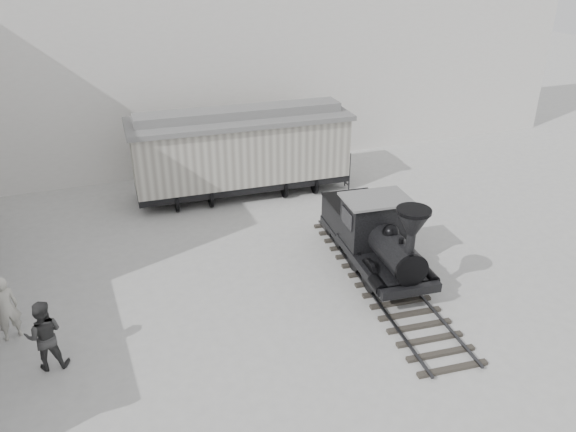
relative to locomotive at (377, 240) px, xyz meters
name	(u,v)px	position (x,y,z in m)	size (l,w,h in m)	color
ground	(380,360)	(-1.85, -3.66, -1.09)	(90.00, 90.00, 0.00)	#9E9E9B
north_wall	(218,35)	(-1.85, 11.32, 4.47)	(34.00, 2.51, 11.00)	silver
locomotive	(377,240)	(0.00, 0.00, 0.00)	(2.53, 8.46, 2.94)	#292620
boxcar	(241,150)	(-2.15, 7.18, 0.74)	(8.61, 2.99, 3.49)	black
visitor_a	(6,308)	(-10.25, 0.40, -0.19)	(0.65, 0.43, 1.80)	#B3B1A6
visitor_b	(44,335)	(-9.32, -1.10, -0.18)	(0.88, 0.68, 1.81)	#323232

